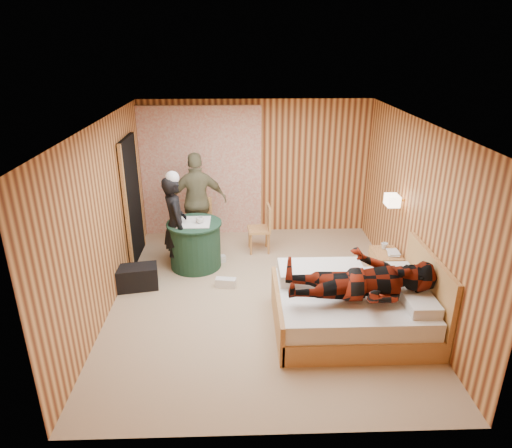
{
  "coord_description": "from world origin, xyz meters",
  "views": [
    {
      "loc": [
        -0.27,
        -5.74,
        3.47
      ],
      "look_at": [
        -0.07,
        0.22,
        1.05
      ],
      "focal_mm": 32.0,
      "sensor_mm": 36.0,
      "label": 1
    }
  ],
  "objects_px": {
    "wall_lamp": "(392,200)",
    "chair_near": "(263,225)",
    "nightstand": "(385,268)",
    "woman_standing": "(175,224)",
    "bed": "(352,307)",
    "round_table": "(195,244)",
    "man_at_table": "(198,202)",
    "duffel_bag": "(136,277)",
    "man_on_bed": "(363,270)",
    "chair_far": "(199,220)"
  },
  "relations": [
    {
      "from": "wall_lamp",
      "to": "chair_near",
      "type": "xyz_separation_m",
      "value": [
        -1.82,
        1.1,
        -0.81
      ]
    },
    {
      "from": "nightstand",
      "to": "chair_near",
      "type": "relative_size",
      "value": 0.65
    },
    {
      "from": "chair_near",
      "to": "woman_standing",
      "type": "xyz_separation_m",
      "value": [
        -1.42,
        -0.61,
        0.29
      ]
    },
    {
      "from": "wall_lamp",
      "to": "bed",
      "type": "bearing_deg",
      "value": -122.64
    },
    {
      "from": "round_table",
      "to": "man_at_table",
      "type": "bearing_deg",
      "value": 90.0
    },
    {
      "from": "round_table",
      "to": "chair_near",
      "type": "relative_size",
      "value": 1.05
    },
    {
      "from": "nightstand",
      "to": "man_at_table",
      "type": "xyz_separation_m",
      "value": [
        -2.91,
        1.43,
        0.59
      ]
    },
    {
      "from": "round_table",
      "to": "chair_near",
      "type": "height_order",
      "value": "chair_near"
    },
    {
      "from": "chair_near",
      "to": "bed",
      "type": "bearing_deg",
      "value": 19.63
    },
    {
      "from": "nightstand",
      "to": "woman_standing",
      "type": "bearing_deg",
      "value": 168.92
    },
    {
      "from": "man_at_table",
      "to": "nightstand",
      "type": "bearing_deg",
      "value": 143.91
    },
    {
      "from": "round_table",
      "to": "duffel_bag",
      "type": "bearing_deg",
      "value": -139.94
    },
    {
      "from": "man_at_table",
      "to": "bed",
      "type": "bearing_deg",
      "value": 120.45
    },
    {
      "from": "man_at_table",
      "to": "man_on_bed",
      "type": "bearing_deg",
      "value": 118.32
    },
    {
      "from": "woman_standing",
      "to": "chair_near",
      "type": "bearing_deg",
      "value": -83.85
    },
    {
      "from": "round_table",
      "to": "chair_far",
      "type": "relative_size",
      "value": 0.95
    },
    {
      "from": "chair_far",
      "to": "chair_near",
      "type": "relative_size",
      "value": 1.11
    },
    {
      "from": "chair_near",
      "to": "round_table",
      "type": "bearing_deg",
      "value": -68.06
    },
    {
      "from": "wall_lamp",
      "to": "man_at_table",
      "type": "relative_size",
      "value": 0.15
    },
    {
      "from": "nightstand",
      "to": "woman_standing",
      "type": "height_order",
      "value": "woman_standing"
    },
    {
      "from": "bed",
      "to": "duffel_bag",
      "type": "bearing_deg",
      "value": 159.65
    },
    {
      "from": "duffel_bag",
      "to": "man_at_table",
      "type": "bearing_deg",
      "value": 49.42
    },
    {
      "from": "nightstand",
      "to": "round_table",
      "type": "height_order",
      "value": "round_table"
    },
    {
      "from": "nightstand",
      "to": "duffel_bag",
      "type": "bearing_deg",
      "value": -179.97
    },
    {
      "from": "bed",
      "to": "round_table",
      "type": "xyz_separation_m",
      "value": [
        -2.16,
        1.8,
        0.1
      ]
    },
    {
      "from": "chair_far",
      "to": "man_at_table",
      "type": "distance_m",
      "value": 0.33
    },
    {
      "from": "chair_far",
      "to": "chair_near",
      "type": "bearing_deg",
      "value": 1.93
    },
    {
      "from": "bed",
      "to": "duffel_bag",
      "type": "height_order",
      "value": "bed"
    },
    {
      "from": "man_on_bed",
      "to": "nightstand",
      "type": "bearing_deg",
      "value": 61.29
    },
    {
      "from": "chair_far",
      "to": "man_on_bed",
      "type": "height_order",
      "value": "man_on_bed"
    },
    {
      "from": "bed",
      "to": "round_table",
      "type": "relative_size",
      "value": 2.21
    },
    {
      "from": "chair_near",
      "to": "woman_standing",
      "type": "distance_m",
      "value": 1.57
    },
    {
      "from": "man_at_table",
      "to": "round_table",
      "type": "bearing_deg",
      "value": 80.02
    },
    {
      "from": "man_at_table",
      "to": "chair_near",
      "type": "bearing_deg",
      "value": 160.63
    },
    {
      "from": "round_table",
      "to": "chair_far",
      "type": "bearing_deg",
      "value": 88.9
    },
    {
      "from": "bed",
      "to": "nightstand",
      "type": "height_order",
      "value": "bed"
    },
    {
      "from": "round_table",
      "to": "duffel_bag",
      "type": "xyz_separation_m",
      "value": [
        -0.82,
        -0.69,
        -0.22
      ]
    },
    {
      "from": "bed",
      "to": "nightstand",
      "type": "relative_size",
      "value": 3.57
    },
    {
      "from": "nightstand",
      "to": "wall_lamp",
      "type": "bearing_deg",
      "value": 72.14
    },
    {
      "from": "wall_lamp",
      "to": "chair_near",
      "type": "distance_m",
      "value": 2.28
    },
    {
      "from": "woman_standing",
      "to": "man_on_bed",
      "type": "height_order",
      "value": "man_on_bed"
    },
    {
      "from": "round_table",
      "to": "duffel_bag",
      "type": "height_order",
      "value": "round_table"
    },
    {
      "from": "round_table",
      "to": "woman_standing",
      "type": "relative_size",
      "value": 0.57
    },
    {
      "from": "round_table",
      "to": "chair_near",
      "type": "distance_m",
      "value": 1.26
    },
    {
      "from": "man_at_table",
      "to": "man_on_bed",
      "type": "relative_size",
      "value": 0.97
    },
    {
      "from": "chair_far",
      "to": "man_at_table",
      "type": "relative_size",
      "value": 0.54
    },
    {
      "from": "bed",
      "to": "woman_standing",
      "type": "xyz_separation_m",
      "value": [
        -2.44,
        1.73,
        0.48
      ]
    },
    {
      "from": "bed",
      "to": "nightstand",
      "type": "distance_m",
      "value": 1.34
    },
    {
      "from": "man_on_bed",
      "to": "man_at_table",
      "type": "bearing_deg",
      "value": 128.29
    },
    {
      "from": "wall_lamp",
      "to": "bed",
      "type": "distance_m",
      "value": 1.78
    }
  ]
}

